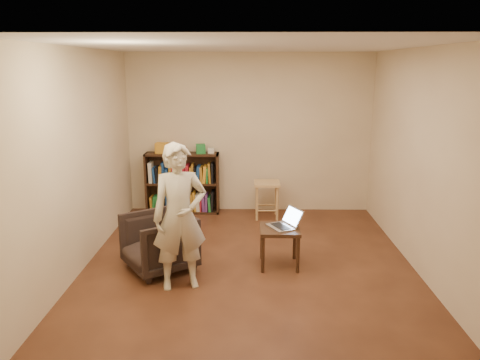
{
  "coord_description": "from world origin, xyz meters",
  "views": [
    {
      "loc": [
        -0.01,
        -5.4,
        2.39
      ],
      "look_at": [
        -0.12,
        0.35,
        0.98
      ],
      "focal_mm": 35.0,
      "sensor_mm": 36.0,
      "label": 1
    }
  ],
  "objects_px": {
    "stool": "(267,189)",
    "armchair": "(159,242)",
    "bookshelf": "(183,186)",
    "person": "(180,217)",
    "side_table": "(280,234)",
    "laptop": "(285,223)"
  },
  "relations": [
    {
      "from": "stool",
      "to": "armchair",
      "type": "height_order",
      "value": "armchair"
    },
    {
      "from": "bookshelf",
      "to": "person",
      "type": "xyz_separation_m",
      "value": [
        0.35,
        -2.72,
        0.37
      ]
    },
    {
      "from": "side_table",
      "to": "bookshelf",
      "type": "bearing_deg",
      "value": 124.43
    },
    {
      "from": "person",
      "to": "stool",
      "type": "bearing_deg",
      "value": 51.0
    },
    {
      "from": "bookshelf",
      "to": "side_table",
      "type": "relative_size",
      "value": 2.47
    },
    {
      "from": "laptop",
      "to": "bookshelf",
      "type": "bearing_deg",
      "value": -171.41
    },
    {
      "from": "armchair",
      "to": "person",
      "type": "height_order",
      "value": "person"
    },
    {
      "from": "armchair",
      "to": "laptop",
      "type": "xyz_separation_m",
      "value": [
        1.52,
        0.17,
        0.2
      ]
    },
    {
      "from": "stool",
      "to": "person",
      "type": "height_order",
      "value": "person"
    },
    {
      "from": "bookshelf",
      "to": "stool",
      "type": "bearing_deg",
      "value": -11.29
    },
    {
      "from": "side_table",
      "to": "laptop",
      "type": "relative_size",
      "value": 1.06
    },
    {
      "from": "side_table",
      "to": "laptop",
      "type": "height_order",
      "value": "laptop"
    },
    {
      "from": "bookshelf",
      "to": "person",
      "type": "height_order",
      "value": "person"
    },
    {
      "from": "bookshelf",
      "to": "person",
      "type": "distance_m",
      "value": 2.77
    },
    {
      "from": "bookshelf",
      "to": "armchair",
      "type": "height_order",
      "value": "bookshelf"
    },
    {
      "from": "bookshelf",
      "to": "person",
      "type": "relative_size",
      "value": 0.74
    },
    {
      "from": "bookshelf",
      "to": "stool",
      "type": "distance_m",
      "value": 1.41
    },
    {
      "from": "person",
      "to": "bookshelf",
      "type": "bearing_deg",
      "value": 81.33
    },
    {
      "from": "stool",
      "to": "side_table",
      "type": "xyz_separation_m",
      "value": [
        0.09,
        -1.87,
        -0.07
      ]
    },
    {
      "from": "laptop",
      "to": "person",
      "type": "xyz_separation_m",
      "value": [
        -1.19,
        -0.61,
        0.27
      ]
    },
    {
      "from": "stool",
      "to": "laptop",
      "type": "distance_m",
      "value": 1.84
    },
    {
      "from": "bookshelf",
      "to": "armchair",
      "type": "bearing_deg",
      "value": -89.34
    }
  ]
}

